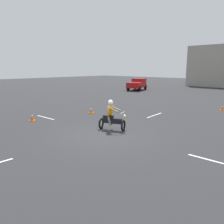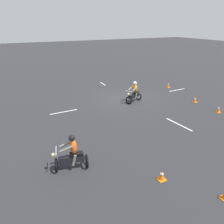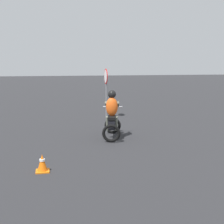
{
  "view_description": "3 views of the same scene",
  "coord_description": "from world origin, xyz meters",
  "px_view_note": "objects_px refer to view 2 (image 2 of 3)",
  "views": [
    {
      "loc": [
        7.66,
        -7.49,
        3.37
      ],
      "look_at": [
        -0.31,
        0.95,
        1.0
      ],
      "focal_mm": 35.0,
      "sensor_mm": 36.0,
      "label": 1
    },
    {
      "loc": [
        8.63,
        14.86,
        5.93
      ],
      "look_at": [
        3.17,
        4.01,
        0.9
      ],
      "focal_mm": 35.0,
      "sensor_mm": 36.0,
      "label": 2
    },
    {
      "loc": [
        -3.67,
        9.22,
        2.56
      ],
      "look_at": [
        6.65,
        7.08,
        0.9
      ],
      "focal_mm": 50.0,
      "sensor_mm": 36.0,
      "label": 3
    }
  ],
  "objects_px": {
    "motorcycle_rider_foreground": "(134,93)",
    "motorcycle_rider_background": "(72,155)",
    "traffic_cone_mid_left": "(218,109)",
    "traffic_cone_far_center": "(168,85)",
    "traffic_cone_near_left": "(195,100)",
    "traffic_cone_mid_center": "(162,176)"
  },
  "relations": [
    {
      "from": "motorcycle_rider_foreground",
      "to": "motorcycle_rider_background",
      "type": "bearing_deg",
      "value": 109.27
    },
    {
      "from": "motorcycle_rider_foreground",
      "to": "traffic_cone_mid_left",
      "type": "distance_m",
      "value": 6.18
    },
    {
      "from": "traffic_cone_far_center",
      "to": "motorcycle_rider_foreground",
      "type": "bearing_deg",
      "value": 21.11
    },
    {
      "from": "motorcycle_rider_background",
      "to": "traffic_cone_near_left",
      "type": "xyz_separation_m",
      "value": [
        -11.24,
        -3.89,
        -0.52
      ]
    },
    {
      "from": "traffic_cone_near_left",
      "to": "traffic_cone_mid_left",
      "type": "distance_m",
      "value": 2.3
    },
    {
      "from": "traffic_cone_mid_left",
      "to": "traffic_cone_far_center",
      "type": "height_order",
      "value": "traffic_cone_far_center"
    },
    {
      "from": "motorcycle_rider_foreground",
      "to": "traffic_cone_near_left",
      "type": "bearing_deg",
      "value": -140.02
    },
    {
      "from": "traffic_cone_mid_center",
      "to": "traffic_cone_far_center",
      "type": "height_order",
      "value": "traffic_cone_far_center"
    },
    {
      "from": "motorcycle_rider_background",
      "to": "traffic_cone_far_center",
      "type": "height_order",
      "value": "motorcycle_rider_background"
    },
    {
      "from": "motorcycle_rider_foreground",
      "to": "traffic_cone_mid_center",
      "type": "xyz_separation_m",
      "value": [
        3.97,
        8.46,
        -0.52
      ]
    },
    {
      "from": "motorcycle_rider_foreground",
      "to": "traffic_cone_mid_center",
      "type": "height_order",
      "value": "motorcycle_rider_foreground"
    },
    {
      "from": "motorcycle_rider_background",
      "to": "traffic_cone_far_center",
      "type": "relative_size",
      "value": 3.55
    },
    {
      "from": "traffic_cone_near_left",
      "to": "traffic_cone_mid_left",
      "type": "bearing_deg",
      "value": 86.61
    },
    {
      "from": "traffic_cone_mid_left",
      "to": "motorcycle_rider_background",
      "type": "bearing_deg",
      "value": 8.2
    },
    {
      "from": "traffic_cone_near_left",
      "to": "traffic_cone_mid_center",
      "type": "height_order",
      "value": "same"
    },
    {
      "from": "traffic_cone_mid_left",
      "to": "traffic_cone_near_left",
      "type": "bearing_deg",
      "value": -93.39
    },
    {
      "from": "motorcycle_rider_foreground",
      "to": "motorcycle_rider_background",
      "type": "height_order",
      "value": "same"
    },
    {
      "from": "traffic_cone_near_left",
      "to": "traffic_cone_mid_center",
      "type": "distance_m",
      "value": 10.33
    },
    {
      "from": "traffic_cone_mid_center",
      "to": "traffic_cone_mid_left",
      "type": "xyz_separation_m",
      "value": [
        -8.12,
        -3.91,
        0.01
      ]
    },
    {
      "from": "motorcycle_rider_background",
      "to": "traffic_cone_mid_left",
      "type": "distance_m",
      "value": 11.23
    },
    {
      "from": "traffic_cone_mid_center",
      "to": "traffic_cone_mid_left",
      "type": "height_order",
      "value": "traffic_cone_mid_left"
    },
    {
      "from": "motorcycle_rider_background",
      "to": "traffic_cone_far_center",
      "type": "bearing_deg",
      "value": -42.25
    }
  ]
}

